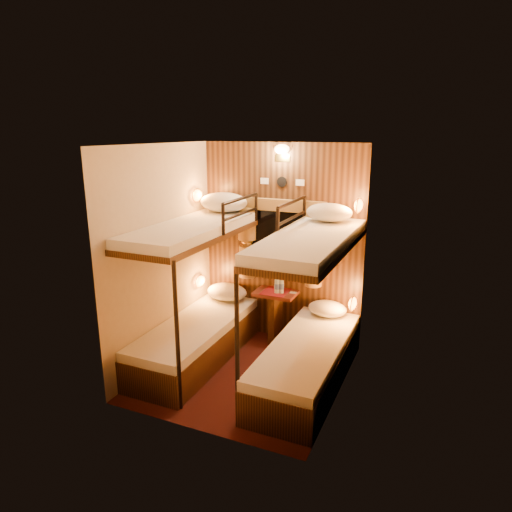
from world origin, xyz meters
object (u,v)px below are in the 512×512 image
at_px(bottle_left, 277,285).
at_px(bottle_right, 281,285).
at_px(bunk_left, 196,313).
at_px(table, 275,310).
at_px(bunk_right, 308,333).

bearing_deg(bottle_left, bottle_right, 22.18).
xyz_separation_m(bunk_left, bottle_right, (0.73, 0.76, 0.19)).
bearing_deg(bunk_left, bottle_right, 46.38).
height_order(table, bottle_right, bottle_right).
height_order(bunk_right, bottle_right, bunk_right).
bearing_deg(table, bottle_left, -49.15).
distance_m(bottle_left, bottle_right, 0.05).
bearing_deg(bunk_right, bunk_left, 180.00).
relative_size(table, bottle_right, 2.84).
distance_m(bunk_right, bottle_right, 0.97).
xyz_separation_m(bunk_right, table, (-0.65, 0.78, -0.14)).
xyz_separation_m(bottle_left, bottle_right, (0.05, 0.02, 0.00)).
distance_m(bunk_left, bottle_right, 1.07).
relative_size(bunk_right, bottle_left, 8.47).
bearing_deg(bottle_right, table, 166.02).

